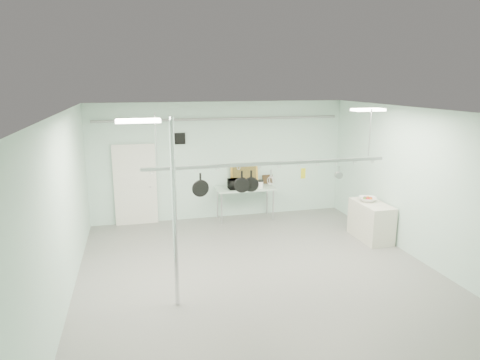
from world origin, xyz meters
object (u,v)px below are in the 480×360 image
object	(u,v)px
chrome_pole	(175,215)
coffee_canister	(260,185)
prep_table	(245,190)
microwave	(237,184)
skillet_mid	(242,182)
skillet_right	(251,181)
pot_rack	(269,162)
skillet_left	(200,184)
fruit_bowl	(368,199)
side_cabinet	(371,221)

from	to	relation	value
chrome_pole	coffee_canister	world-z (taller)	chrome_pole
prep_table	microwave	xyz separation A→B (m)	(-0.24, -0.09, 0.21)
skillet_mid	skillet_right	bearing A→B (deg)	13.77
prep_table	pot_rack	size ratio (longest dim) A/B	0.33
chrome_pole	prep_table	xyz separation A→B (m)	(2.30, 4.20, -0.77)
coffee_canister	skillet_left	size ratio (longest dim) A/B	0.42
chrome_pole	coffee_canister	xyz separation A→B (m)	(2.69, 4.05, -0.60)
coffee_canister	fruit_bowl	world-z (taller)	coffee_canister
skillet_left	skillet_mid	size ratio (longest dim) A/B	1.04
fruit_bowl	skillet_right	xyz separation A→B (m)	(-3.28, -1.27, 0.94)
side_cabinet	pot_rack	bearing A→B (deg)	-159.55
chrome_pole	coffee_canister	bearing A→B (deg)	56.44
side_cabinet	microwave	world-z (taller)	microwave
skillet_left	skillet_right	size ratio (longest dim) A/B	1.09
skillet_left	chrome_pole	bearing A→B (deg)	-130.29
coffee_canister	skillet_mid	world-z (taller)	skillet_mid
prep_table	side_cabinet	xyz separation A→B (m)	(2.55, -2.20, -0.38)
prep_table	chrome_pole	bearing A→B (deg)	-118.71
side_cabinet	skillet_left	distance (m)	4.64
side_cabinet	fruit_bowl	bearing A→B (deg)	99.92
prep_table	pot_rack	world-z (taller)	pot_rack
prep_table	microwave	size ratio (longest dim) A/B	3.32
microwave	coffee_canister	xyz separation A→B (m)	(0.63, -0.06, -0.04)
prep_table	skillet_mid	size ratio (longest dim) A/B	3.87
microwave	coffee_canister	world-z (taller)	microwave
side_cabinet	skillet_mid	size ratio (longest dim) A/B	2.90
microwave	pot_rack	bearing A→B (deg)	86.29
coffee_canister	skillet_mid	bearing A→B (deg)	-112.81
chrome_pole	skillet_mid	size ratio (longest dim) A/B	7.74
prep_table	skillet_left	xyz separation A→B (m)	(-1.73, -3.30, 1.04)
skillet_right	coffee_canister	bearing A→B (deg)	77.60
skillet_left	skillet_mid	world-z (taller)	same
pot_rack	skillet_left	bearing A→B (deg)	180.00
coffee_canister	skillet_right	distance (m)	3.47
chrome_pole	coffee_canister	distance (m)	4.90
prep_table	coffee_canister	distance (m)	0.45
skillet_mid	fruit_bowl	bearing A→B (deg)	33.87
skillet_left	skillet_right	xyz separation A→B (m)	(0.97, 0.00, 0.02)
chrome_pole	skillet_mid	bearing A→B (deg)	33.44
chrome_pole	microwave	bearing A→B (deg)	63.44
skillet_mid	prep_table	bearing A→B (deg)	87.92
skillet_mid	pot_rack	bearing A→B (deg)	13.77
skillet_left	skillet_mid	bearing A→B (deg)	-7.82
pot_rack	skillet_right	bearing A→B (deg)	180.00
coffee_canister	microwave	bearing A→B (deg)	174.59
prep_table	microwave	bearing A→B (deg)	-160.66
side_cabinet	pot_rack	world-z (taller)	pot_rack
skillet_mid	microwave	bearing A→B (deg)	91.59
pot_rack	microwave	bearing A→B (deg)	87.20
chrome_pole	skillet_right	xyz separation A→B (m)	(1.55, 0.90, 0.29)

